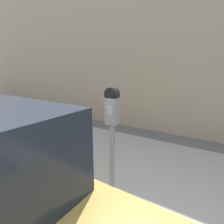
{
  "coord_description": "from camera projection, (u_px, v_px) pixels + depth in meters",
  "views": [
    {
      "loc": [
        0.91,
        -0.69,
        1.93
      ],
      "look_at": [
        -0.26,
        1.23,
        1.38
      ],
      "focal_mm": 28.0,
      "sensor_mm": 36.0,
      "label": 1
    }
  ],
  "objects": [
    {
      "name": "building_facade",
      "position": [
        189.0,
        24.0,
        4.66
      ],
      "size": [
        24.0,
        0.3,
        6.23
      ],
      "color": "tan",
      "rests_on": "ground_plane"
    },
    {
      "name": "sidewalk",
      "position": [
        151.0,
        171.0,
        3.29
      ],
      "size": [
        24.0,
        2.8,
        0.12
      ],
      "color": "#9E9B96",
      "rests_on": "ground_plane"
    },
    {
      "name": "parking_meter",
      "position": [
        112.0,
        129.0,
        2.37
      ],
      "size": [
        0.18,
        0.14,
        1.59
      ],
      "color": "slate",
      "rests_on": "sidewalk"
    }
  ]
}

